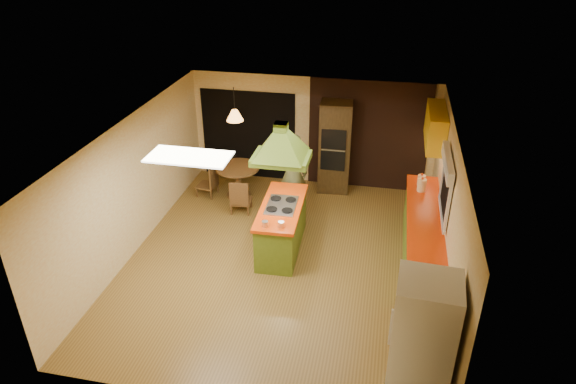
% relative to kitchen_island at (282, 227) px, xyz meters
% --- Properties ---
extents(ground, '(6.50, 6.50, 0.00)m').
position_rel_kitchen_island_xyz_m(ground, '(0.09, -0.37, -0.46)').
color(ground, olive).
rests_on(ground, ground).
extents(room_walls, '(5.50, 6.50, 6.50)m').
position_rel_kitchen_island_xyz_m(room_walls, '(0.09, -0.37, 0.79)').
color(room_walls, beige).
rests_on(room_walls, ground).
extents(ceiling_plane, '(6.50, 6.50, 0.00)m').
position_rel_kitchen_island_xyz_m(ceiling_plane, '(0.09, -0.37, 2.04)').
color(ceiling_plane, silver).
rests_on(ceiling_plane, room_walls).
extents(brick_panel, '(2.64, 0.03, 2.50)m').
position_rel_kitchen_island_xyz_m(brick_panel, '(1.34, 2.86, 0.79)').
color(brick_panel, '#381E14').
rests_on(brick_panel, ground).
extents(nook_opening, '(2.20, 0.03, 2.10)m').
position_rel_kitchen_island_xyz_m(nook_opening, '(-1.41, 2.86, 0.59)').
color(nook_opening, black).
rests_on(nook_opening, ground).
extents(right_counter, '(0.62, 3.05, 0.92)m').
position_rel_kitchen_island_xyz_m(right_counter, '(2.54, 0.23, -0.00)').
color(right_counter, olive).
rests_on(right_counter, ground).
extents(upper_cabinets, '(0.34, 1.40, 0.70)m').
position_rel_kitchen_island_xyz_m(upper_cabinets, '(2.66, 1.83, 1.49)').
color(upper_cabinets, yellow).
rests_on(upper_cabinets, room_walls).
extents(window_right, '(0.12, 1.35, 1.06)m').
position_rel_kitchen_island_xyz_m(window_right, '(2.79, 0.03, 1.31)').
color(window_right, black).
rests_on(window_right, room_walls).
extents(fluor_panel, '(1.20, 0.60, 0.03)m').
position_rel_kitchen_island_xyz_m(fluor_panel, '(-1.01, -1.57, 2.02)').
color(fluor_panel, white).
rests_on(fluor_panel, ceiling_plane).
extents(kitchen_island, '(0.80, 1.85, 0.93)m').
position_rel_kitchen_island_xyz_m(kitchen_island, '(0.00, 0.00, 0.00)').
color(kitchen_island, '#5F781E').
rests_on(kitchen_island, ground).
extents(range_hood, '(0.98, 0.71, 0.79)m').
position_rel_kitchen_island_xyz_m(range_hood, '(-0.00, 0.00, 1.79)').
color(range_hood, '#526C1B').
rests_on(range_hood, ceiling_plane).
extents(man, '(0.78, 0.65, 1.81)m').
position_rel_kitchen_island_xyz_m(man, '(-0.05, 1.26, 0.44)').
color(man, brown).
rests_on(man, ground).
extents(refrigerator, '(0.79, 0.75, 1.83)m').
position_rel_kitchen_island_xyz_m(refrigerator, '(2.41, -2.94, 0.45)').
color(refrigerator, white).
rests_on(refrigerator, ground).
extents(wall_oven, '(0.72, 0.64, 2.08)m').
position_rel_kitchen_island_xyz_m(wall_oven, '(0.65, 2.57, 0.58)').
color(wall_oven, '#443016').
rests_on(wall_oven, ground).
extents(dining_table, '(0.95, 0.95, 0.72)m').
position_rel_kitchen_island_xyz_m(dining_table, '(-1.38, 1.81, 0.04)').
color(dining_table, brown).
rests_on(dining_table, ground).
extents(chair_left, '(0.45, 0.45, 0.74)m').
position_rel_kitchen_island_xyz_m(chair_left, '(-2.08, 1.71, -0.09)').
color(chair_left, brown).
rests_on(chair_left, ground).
extents(chair_near, '(0.46, 0.46, 0.76)m').
position_rel_kitchen_island_xyz_m(chair_near, '(-1.13, 1.16, -0.08)').
color(chair_near, brown).
rests_on(chair_near, ground).
extents(pendant_lamp, '(0.39, 0.39, 0.23)m').
position_rel_kitchen_island_xyz_m(pendant_lamp, '(-1.38, 1.81, 1.44)').
color(pendant_lamp, '#FF9E3F').
rests_on(pendant_lamp, ceiling_plane).
extents(canister_large, '(0.18, 0.18, 0.24)m').
position_rel_kitchen_island_xyz_m(canister_large, '(2.49, 1.08, 0.58)').
color(canister_large, '#FDF4CB').
rests_on(canister_large, right_counter).
extents(canister_medium, '(0.20, 0.20, 0.21)m').
position_rel_kitchen_island_xyz_m(canister_medium, '(2.49, 1.33, 0.56)').
color(canister_medium, '#FBECCA').
rests_on(canister_medium, right_counter).
extents(canister_small, '(0.14, 0.14, 0.17)m').
position_rel_kitchen_island_xyz_m(canister_small, '(2.49, 1.08, 0.54)').
color(canister_small, beige).
rests_on(canister_small, right_counter).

